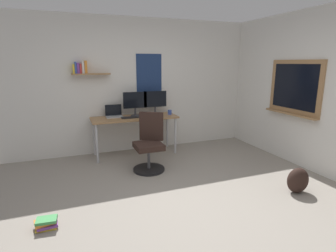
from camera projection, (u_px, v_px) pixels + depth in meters
name	position (u px, v px, depth m)	size (l,w,h in m)	color
ground_plane	(184.00, 203.00, 3.44)	(5.20, 5.20, 0.00)	gray
wall_back	(134.00, 86.00, 5.37)	(5.00, 0.30, 2.60)	silver
wall_right	(334.00, 94.00, 4.02)	(0.22, 5.00, 2.60)	silver
desk	(135.00, 121.00, 5.15)	(1.62, 0.58, 0.74)	#997047
office_chair	(149.00, 146.00, 4.46)	(0.55, 0.56, 0.95)	black
laptop	(114.00, 114.00, 5.12)	(0.31, 0.21, 0.23)	#ADAFB5
monitor_primary	(135.00, 102.00, 5.16)	(0.46, 0.17, 0.46)	#38383D
monitor_secondary	(155.00, 101.00, 5.30)	(0.46, 0.17, 0.46)	#38383D
keyboard	(131.00, 117.00, 5.03)	(0.37, 0.13, 0.02)	black
computer_mouse	(146.00, 116.00, 5.13)	(0.10, 0.06, 0.03)	#262628
coffee_mug	(170.00, 112.00, 5.34)	(0.08, 0.08, 0.09)	#334CA5
backpack	(298.00, 180.00, 3.70)	(0.32, 0.22, 0.36)	black
book_stack_on_floor	(46.00, 223.00, 2.92)	(0.25, 0.20, 0.12)	gold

